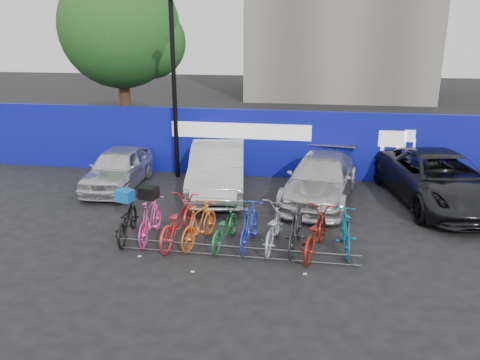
% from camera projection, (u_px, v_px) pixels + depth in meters
% --- Properties ---
extents(ground, '(100.00, 100.00, 0.00)m').
position_uv_depth(ground, '(240.00, 247.00, 11.29)').
color(ground, black).
rests_on(ground, ground).
extents(hoarding, '(22.00, 0.18, 2.40)m').
position_uv_depth(hoarding, '(269.00, 144.00, 16.58)').
color(hoarding, '#0B1499').
rests_on(hoarding, ground).
extents(tree, '(5.40, 5.20, 7.80)m').
position_uv_depth(tree, '(125.00, 31.00, 20.34)').
color(tree, '#382314').
rests_on(tree, ground).
extents(lamppost, '(0.25, 0.50, 6.11)m').
position_uv_depth(lamppost, '(174.00, 85.00, 15.91)').
color(lamppost, black).
rests_on(lamppost, ground).
extents(bike_rack, '(5.60, 0.03, 0.30)m').
position_uv_depth(bike_rack, '(236.00, 251.00, 10.67)').
color(bike_rack, '#595B60').
rests_on(bike_rack, ground).
extents(car_0, '(1.84, 4.01, 1.33)m').
position_uv_depth(car_0, '(118.00, 168.00, 15.55)').
color(car_0, silver).
rests_on(car_0, ground).
extents(car_1, '(2.42, 4.99, 1.58)m').
position_uv_depth(car_1, '(218.00, 169.00, 14.97)').
color(car_1, '#B2B3B8').
rests_on(car_1, ground).
extents(car_2, '(2.60, 4.92, 1.36)m').
position_uv_depth(car_2, '(321.00, 179.00, 14.32)').
color(car_2, '#BCBBC1').
rests_on(car_2, ground).
extents(car_3, '(3.59, 5.93, 1.54)m').
position_uv_depth(car_3, '(439.00, 179.00, 13.99)').
color(car_3, black).
rests_on(car_3, ground).
extents(bike_0, '(0.95, 1.95, 0.98)m').
position_uv_depth(bike_0, '(127.00, 220.00, 11.64)').
color(bike_0, black).
rests_on(bike_0, ground).
extents(bike_1, '(0.58, 1.82, 1.08)m').
position_uv_depth(bike_1, '(150.00, 219.00, 11.55)').
color(bike_1, '#EB4196').
rests_on(bike_1, ground).
extents(bike_2, '(0.94, 2.16, 1.10)m').
position_uv_depth(bike_2, '(177.00, 221.00, 11.39)').
color(bike_2, red).
rests_on(bike_2, ground).
extents(bike_3, '(0.91, 1.82, 1.05)m').
position_uv_depth(bike_3, '(199.00, 224.00, 11.30)').
color(bike_3, orange).
rests_on(bike_3, ground).
extents(bike_4, '(0.84, 1.81, 0.92)m').
position_uv_depth(bike_4, '(225.00, 227.00, 11.28)').
color(bike_4, '#1E6A35').
rests_on(bike_4, ground).
extents(bike_5, '(0.65, 1.83, 1.08)m').
position_uv_depth(bike_5, '(249.00, 225.00, 11.18)').
color(bike_5, '#2134AE').
rests_on(bike_5, ground).
extents(bike_6, '(0.78, 1.97, 1.02)m').
position_uv_depth(bike_6, '(273.00, 227.00, 11.15)').
color(bike_6, '#A0A3A7').
rests_on(bike_6, ground).
extents(bike_7, '(0.72, 1.88, 1.10)m').
position_uv_depth(bike_7, '(296.00, 228.00, 10.99)').
color(bike_7, '#262628').
rests_on(bike_7, ground).
extents(bike_8, '(1.09, 2.08, 1.04)m').
position_uv_depth(bike_8, '(315.00, 232.00, 10.82)').
color(bike_8, maroon).
rests_on(bike_8, ground).
extents(bike_9, '(0.57, 1.71, 1.01)m').
position_uv_depth(bike_9, '(346.00, 231.00, 10.91)').
color(bike_9, '#135F79').
rests_on(bike_9, ground).
extents(cargo_crate, '(0.47, 0.40, 0.29)m').
position_uv_depth(cargo_crate, '(125.00, 196.00, 11.45)').
color(cargo_crate, '#0E5BAB').
rests_on(cargo_crate, bike_0).
extents(cargo_topcase, '(0.46, 0.43, 0.30)m').
position_uv_depth(cargo_topcase, '(149.00, 193.00, 11.34)').
color(cargo_topcase, black).
rests_on(cargo_topcase, bike_1).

